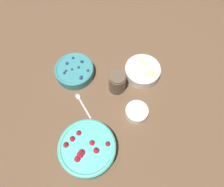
{
  "coord_description": "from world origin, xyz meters",
  "views": [
    {
      "loc": [
        0.36,
        0.2,
        0.91
      ],
      "look_at": [
        -0.05,
        0.08,
        0.05
      ],
      "focal_mm": 35.0,
      "sensor_mm": 36.0,
      "label": 1
    }
  ],
  "objects_px": {
    "bowl_blueberries": "(75,71)",
    "bowl_bananas": "(143,71)",
    "bowl_cream": "(137,112)",
    "bowl_strawberries": "(87,148)",
    "jar_chocolate": "(117,83)"
  },
  "relations": [
    {
      "from": "bowl_blueberries",
      "to": "bowl_cream",
      "type": "height_order",
      "value": "bowl_blueberries"
    },
    {
      "from": "jar_chocolate",
      "to": "bowl_strawberries",
      "type": "bearing_deg",
      "value": -5.23
    },
    {
      "from": "bowl_blueberries",
      "to": "bowl_bananas",
      "type": "height_order",
      "value": "bowl_blueberries"
    },
    {
      "from": "bowl_cream",
      "to": "jar_chocolate",
      "type": "xyz_separation_m",
      "value": [
        -0.1,
        -0.12,
        0.02
      ]
    },
    {
      "from": "bowl_bananas",
      "to": "jar_chocolate",
      "type": "height_order",
      "value": "jar_chocolate"
    },
    {
      "from": "bowl_bananas",
      "to": "jar_chocolate",
      "type": "relative_size",
      "value": 1.53
    },
    {
      "from": "bowl_blueberries",
      "to": "bowl_cream",
      "type": "relative_size",
      "value": 1.83
    },
    {
      "from": "bowl_strawberries",
      "to": "bowl_bananas",
      "type": "bearing_deg",
      "value": 163.84
    },
    {
      "from": "bowl_strawberries",
      "to": "bowl_blueberries",
      "type": "xyz_separation_m",
      "value": [
        -0.33,
        -0.19,
        -0.01
      ]
    },
    {
      "from": "bowl_blueberries",
      "to": "bowl_strawberries",
      "type": "bearing_deg",
      "value": 29.47
    },
    {
      "from": "bowl_strawberries",
      "to": "bowl_blueberries",
      "type": "relative_size",
      "value": 1.24
    },
    {
      "from": "bowl_blueberries",
      "to": "jar_chocolate",
      "type": "height_order",
      "value": "jar_chocolate"
    },
    {
      "from": "bowl_cream",
      "to": "jar_chocolate",
      "type": "height_order",
      "value": "jar_chocolate"
    },
    {
      "from": "bowl_bananas",
      "to": "bowl_cream",
      "type": "distance_m",
      "value": 0.21
    },
    {
      "from": "bowl_blueberries",
      "to": "bowl_bananas",
      "type": "xyz_separation_m",
      "value": [
        -0.09,
        0.31,
        0.0
      ]
    }
  ]
}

